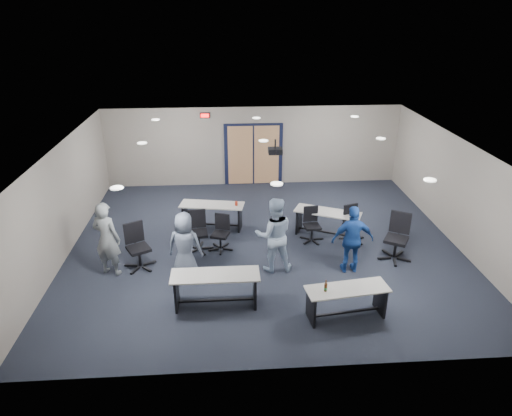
{
  "coord_description": "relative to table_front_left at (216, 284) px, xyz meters",
  "views": [
    {
      "loc": [
        -0.95,
        -10.55,
        5.79
      ],
      "look_at": [
        -0.24,
        -0.3,
        1.19
      ],
      "focal_mm": 32.0,
      "sensor_mm": 36.0,
      "label": 1
    }
  ],
  "objects": [
    {
      "name": "double_door",
      "position": [
        1.24,
        7.02,
        0.54
      ],
      "size": [
        2.0,
        0.07,
        2.2
      ],
      "color": "black",
      "rests_on": "back_wall"
    },
    {
      "name": "person_plaid",
      "position": [
        -0.69,
        1.12,
        0.3
      ],
      "size": [
        0.87,
        0.64,
        1.62
      ],
      "primitive_type": "imported",
      "rotation": [
        0.0,
        0.0,
        2.97
      ],
      "color": "slate",
      "rests_on": "floor"
    },
    {
      "name": "table_front_right",
      "position": [
        2.6,
        -0.58,
        -0.04
      ],
      "size": [
        1.71,
        0.76,
        0.92
      ],
      "rotation": [
        0.0,
        0.0,
        0.13
      ],
      "color": "#A19F98",
      "rests_on": "floor"
    },
    {
      "name": "left_wall",
      "position": [
        -3.76,
        2.56,
        0.84
      ],
      "size": [
        0.04,
        9.0,
        2.7
      ],
      "primitive_type": "cube",
      "color": "gray",
      "rests_on": "floor"
    },
    {
      "name": "chair_loose_left",
      "position": [
        -1.83,
        1.61,
        0.05
      ],
      "size": [
        0.95,
        0.95,
        1.11
      ],
      "primitive_type": null,
      "rotation": [
        0.0,
        0.0,
        0.5
      ],
      "color": "black",
      "rests_on": "floor"
    },
    {
      "name": "front_wall",
      "position": [
        1.24,
        -1.94,
        0.84
      ],
      "size": [
        10.0,
        0.04,
        2.7
      ],
      "primitive_type": "cube",
      "color": "gray",
      "rests_on": "floor"
    },
    {
      "name": "exit_sign",
      "position": [
        -0.36,
        7.0,
        1.94
      ],
      "size": [
        0.32,
        0.07,
        0.18
      ],
      "color": "black",
      "rests_on": "back_wall"
    },
    {
      "name": "right_wall",
      "position": [
        6.24,
        2.56,
        0.84
      ],
      "size": [
        0.04,
        9.0,
        2.7
      ],
      "primitive_type": "cube",
      "color": "gray",
      "rests_on": "floor"
    },
    {
      "name": "chair_back_c",
      "position": [
        2.51,
        2.66,
        -0.04
      ],
      "size": [
        0.65,
        0.65,
        0.93
      ],
      "primitive_type": null,
      "rotation": [
        0.0,
        0.0,
        0.11
      ],
      "color": "black",
      "rests_on": "floor"
    },
    {
      "name": "table_front_left",
      "position": [
        0.0,
        0.0,
        0.0
      ],
      "size": [
        1.82,
        0.61,
        0.74
      ],
      "rotation": [
        0.0,
        0.0,
        -0.0
      ],
      "color": "#A19F98",
      "rests_on": "floor"
    },
    {
      "name": "ceiling",
      "position": [
        1.24,
        2.56,
        2.19
      ],
      "size": [
        10.0,
        9.0,
        0.04
      ],
      "primitive_type": "cube",
      "color": "silver",
      "rests_on": "back_wall"
    },
    {
      "name": "chair_back_a",
      "position": [
        -0.46,
        2.37,
        0.02
      ],
      "size": [
        0.73,
        0.73,
        1.04
      ],
      "primitive_type": null,
      "rotation": [
        0.0,
        0.0,
        0.12
      ],
      "color": "black",
      "rests_on": "floor"
    },
    {
      "name": "chair_back_b",
      "position": [
        0.09,
        2.35,
        -0.04
      ],
      "size": [
        0.75,
        0.75,
        0.93
      ],
      "primitive_type": null,
      "rotation": [
        0.0,
        0.0,
        -0.34
      ],
      "color": "black",
      "rests_on": "floor"
    },
    {
      "name": "floor",
      "position": [
        1.24,
        2.56,
        -0.51
      ],
      "size": [
        10.0,
        10.0,
        0.0
      ],
      "primitive_type": "plane",
      "color": "#1C202D",
      "rests_on": "ground"
    },
    {
      "name": "chair_back_d",
      "position": [
        3.6,
        2.59,
        -0.01
      ],
      "size": [
        0.78,
        0.78,
        0.99
      ],
      "primitive_type": null,
      "rotation": [
        0.0,
        0.0,
        0.3
      ],
      "color": "black",
      "rests_on": "floor"
    },
    {
      "name": "person_navy",
      "position": [
        3.15,
        1.13,
        0.32
      ],
      "size": [
        0.97,
        0.41,
        1.66
      ],
      "primitive_type": "imported",
      "rotation": [
        0.0,
        0.0,
        3.15
      ],
      "color": "navy",
      "rests_on": "floor"
    },
    {
      "name": "person_gray",
      "position": [
        -2.47,
        1.41,
        0.4
      ],
      "size": [
        0.77,
        0.63,
        1.8
      ],
      "primitive_type": "imported",
      "rotation": [
        0.0,
        0.0,
        2.8
      ],
      "color": "gray",
      "rests_on": "floor"
    },
    {
      "name": "table_back_left",
      "position": [
        -0.13,
        3.65,
        -0.01
      ],
      "size": [
        1.84,
        0.89,
        0.83
      ],
      "rotation": [
        0.0,
        0.0,
        -0.18
      ],
      "color": "#A19F98",
      "rests_on": "floor"
    },
    {
      "name": "person_lightblue",
      "position": [
        1.35,
        1.33,
        0.41
      ],
      "size": [
        0.91,
        0.72,
        1.83
      ],
      "primitive_type": "imported",
      "rotation": [
        0.0,
        0.0,
        3.18
      ],
      "color": "#A6BEDC",
      "rests_on": "floor"
    },
    {
      "name": "ceiling_projector",
      "position": [
        1.54,
        3.06,
        1.9
      ],
      "size": [
        0.35,
        0.32,
        0.37
      ],
      "color": "black",
      "rests_on": "ceiling"
    },
    {
      "name": "chair_loose_right",
      "position": [
        4.38,
        1.58,
        0.09
      ],
      "size": [
        1.02,
        1.02,
        1.19
      ],
      "primitive_type": null,
      "rotation": [
        0.0,
        0.0,
        -0.55
      ],
      "color": "black",
      "rests_on": "floor"
    },
    {
      "name": "table_back_right",
      "position": [
        2.97,
        2.95,
        -0.02
      ],
      "size": [
        1.84,
        1.27,
        0.71
      ],
      "rotation": [
        0.0,
        0.0,
        -0.43
      ],
      "color": "#A19F98",
      "rests_on": "floor"
    },
    {
      "name": "ceiling_can_lights",
      "position": [
        1.24,
        2.81,
        2.16
      ],
      "size": [
        6.24,
        5.74,
        0.02
      ],
      "primitive_type": null,
      "color": "white",
      "rests_on": "ceiling"
    },
    {
      "name": "back_wall",
      "position": [
        1.24,
        7.06,
        0.84
      ],
      "size": [
        10.0,
        0.04,
        2.7
      ],
      "primitive_type": "cube",
      "color": "gray",
      "rests_on": "floor"
    }
  ]
}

